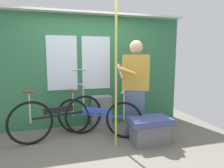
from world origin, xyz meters
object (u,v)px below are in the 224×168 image
passenger_reading_newspaper (135,86)px  bench_seat_corner (150,130)px  bicycle_near_door (59,117)px  handrail_pole (116,77)px  bicycle_leaning_behind (97,117)px  trash_bin_by_wall (101,111)px

passenger_reading_newspaper → bench_seat_corner: 0.83m
bicycle_near_door → handrail_pole: handrail_pole is taller
bicycle_leaning_behind → passenger_reading_newspaper: (0.69, -0.14, 0.58)m
passenger_reading_newspaper → trash_bin_by_wall: size_ratio=2.66×
trash_bin_by_wall → bicycle_leaning_behind: bearing=-111.4°
passenger_reading_newspaper → trash_bin_by_wall: (-0.52, 0.59, -0.61)m
bicycle_near_door → passenger_reading_newspaper: 1.51m
bicycle_leaning_behind → passenger_reading_newspaper: bearing=18.3°
trash_bin_by_wall → bench_seat_corner: size_ratio=0.95×
passenger_reading_newspaper → bench_seat_corner: (0.11, -0.43, -0.70)m
bicycle_near_door → bicycle_leaning_behind: bearing=-18.0°
bicycle_near_door → handrail_pole: (0.91, -0.55, 0.77)m
passenger_reading_newspaper → handrail_pole: bearing=60.6°
trash_bin_by_wall → handrail_pole: handrail_pole is taller
bicycle_leaning_behind → handrail_pole: handrail_pole is taller
bicycle_near_door → bench_seat_corner: 1.63m
bench_seat_corner → bicycle_leaning_behind: bearing=144.4°
passenger_reading_newspaper → handrail_pole: 0.65m
passenger_reading_newspaper → bench_seat_corner: size_ratio=2.54×
bicycle_leaning_behind → passenger_reading_newspaper: size_ratio=0.83×
bicycle_near_door → handrail_pole: size_ratio=0.71×
trash_bin_by_wall → handrail_pole: (0.04, -0.96, 0.83)m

